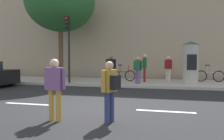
{
  "coord_description": "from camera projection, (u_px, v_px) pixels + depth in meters",
  "views": [
    {
      "loc": [
        2.24,
        -6.65,
        1.63
      ],
      "look_at": [
        0.25,
        2.0,
        1.15
      ],
      "focal_mm": 33.95,
      "sensor_mm": 36.0,
      "label": 1
    }
  ],
  "objects": [
    {
      "name": "pedestrian_in_red_top",
      "position": [
        168.0,
        67.0,
        13.67
      ],
      "size": [
        0.47,
        0.56,
        1.63
      ],
      "color": "silver",
      "rests_on": "sidewalk_curb"
    },
    {
      "name": "lane_markings",
      "position": [
        91.0,
        107.0,
        7.06
      ],
      "size": [
        25.8,
        0.16,
        0.01
      ],
      "color": "silver",
      "rests_on": "ground_plane"
    },
    {
      "name": "poster_column",
      "position": [
        191.0,
        62.0,
        12.6
      ],
      "size": [
        0.99,
        0.99,
        2.52
      ],
      "color": "#B2ADA3",
      "rests_on": "sidewalk_curb"
    },
    {
      "name": "pedestrian_with_backpack",
      "position": [
        138.0,
        68.0,
        12.41
      ],
      "size": [
        0.54,
        0.39,
        1.59
      ],
      "color": "#724C84",
      "rests_on": "sidewalk_curb"
    },
    {
      "name": "pedestrian_in_dark_shirt",
      "position": [
        55.0,
        85.0,
        5.49
      ],
      "size": [
        0.61,
        0.28,
        1.62
      ],
      "color": "#B78C33",
      "rests_on": "ground_plane"
    },
    {
      "name": "bicycle_leaning",
      "position": [
        122.0,
        75.0,
        14.07
      ],
      "size": [
        1.77,
        0.15,
        1.09
      ],
      "color": "black",
      "rests_on": "sidewalk_curb"
    },
    {
      "name": "pedestrian_in_light_jacket",
      "position": [
        145.0,
        65.0,
        13.56
      ],
      "size": [
        0.29,
        0.68,
        1.78
      ],
      "color": "maroon",
      "rests_on": "sidewalk_curb"
    },
    {
      "name": "street_tree",
      "position": [
        60.0,
        2.0,
        14.46
      ],
      "size": [
        4.72,
        4.72,
        7.36
      ],
      "color": "brown",
      "rests_on": "sidewalk_curb"
    },
    {
      "name": "bicycle_upright",
      "position": [
        210.0,
        76.0,
        13.56
      ],
      "size": [
        1.77,
        0.1,
        1.09
      ],
      "color": "black",
      "rests_on": "sidewalk_curb"
    },
    {
      "name": "sidewalk_curb",
      "position": [
        125.0,
        82.0,
        13.87
      ],
      "size": [
        36.0,
        4.0,
        0.15
      ],
      "primitive_type": "cube",
      "color": "#B2ADA3",
      "rests_on": "ground_plane"
    },
    {
      "name": "pedestrian_tallest",
      "position": [
        111.0,
        67.0,
        12.75
      ],
      "size": [
        0.6,
        0.29,
        1.7
      ],
      "color": "navy",
      "rests_on": "sidewalk_curb"
    },
    {
      "name": "traffic_light",
      "position": [
        68.0,
        38.0,
        12.73
      ],
      "size": [
        0.24,
        0.45,
        3.99
      ],
      "color": "black",
      "rests_on": "sidewalk_curb"
    },
    {
      "name": "building_backdrop",
      "position": [
        135.0,
        21.0,
        18.48
      ],
      "size": [
        36.0,
        5.0,
        9.91
      ],
      "primitive_type": "cube",
      "color": "tan",
      "rests_on": "ground_plane"
    },
    {
      "name": "ground_plane",
      "position": [
        91.0,
        107.0,
        7.06
      ],
      "size": [
        80.0,
        80.0,
        0.0
      ],
      "primitive_type": "plane",
      "color": "#232326"
    },
    {
      "name": "pedestrian_near_pole",
      "position": [
        110.0,
        87.0,
        5.36
      ],
      "size": [
        0.48,
        0.53,
        1.56
      ],
      "color": "navy",
      "rests_on": "ground_plane"
    }
  ]
}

